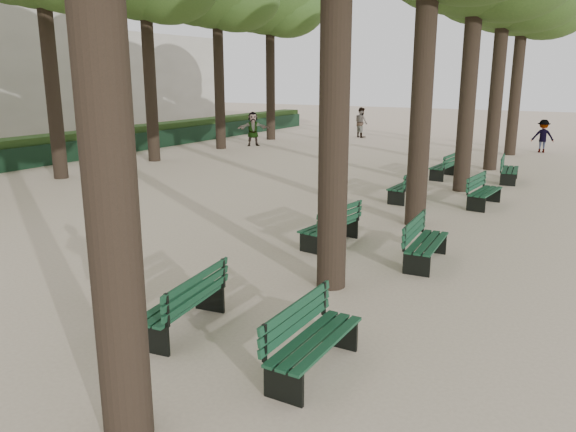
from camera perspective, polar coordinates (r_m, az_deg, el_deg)
The scene contains 17 objects.
ground at distance 8.82m, azimuth -13.43°, elevation -11.29°, with size 120.00×120.00×0.00m, color beige.
bench_left_0 at distance 8.65m, azimuth -10.60°, elevation -9.68°, with size 0.80×1.86×0.92m.
bench_left_1 at distance 12.69m, azimuth 4.28°, elevation -1.72°, with size 0.80×1.86×0.92m.
bench_left_2 at distance 17.53m, azimuth 11.84°, elevation 2.45°, with size 0.64×1.82×0.92m.
bench_left_3 at distance 21.71m, azimuth 15.50°, elevation 4.45°, with size 0.67×1.83×0.92m.
bench_right_0 at distance 7.40m, azimuth 2.72°, elevation -13.70°, with size 0.58×1.80×0.92m.
bench_right_1 at distance 11.72m, azimuth 13.85°, elevation -3.44°, with size 0.68×1.83×0.92m.
bench_right_2 at distance 17.31m, azimuth 19.32°, elevation 1.80°, with size 0.73×1.84×0.92m.
bench_right_3 at distance 21.64m, azimuth 21.56°, elevation 3.94°, with size 0.76×1.85×0.92m.
man_with_map at distance 9.18m, azimuth -16.51°, elevation -5.11°, with size 0.69×0.71×1.59m.
pedestrian_d at distance 35.94m, azimuth 13.07°, elevation 9.18°, with size 0.84×0.35×1.73m, color #262628.
pedestrian_a at distance 35.19m, azimuth 7.45°, elevation 9.41°, with size 0.89×0.37×1.83m, color #262628.
pedestrian_b at distance 30.69m, azimuth 24.47°, elevation 7.40°, with size 1.04×0.32×1.61m, color #262628.
pedestrian_e at distance 30.72m, azimuth -3.58°, elevation 8.83°, with size 1.69×0.36×1.82m, color #262628.
fence at distance 26.72m, azimuth -21.14°, elevation 6.13°, with size 0.08×42.00×0.90m, color black.
hedge at distance 27.24m, azimuth -22.11°, elevation 6.49°, with size 1.20×42.00×1.20m, color #213D15.
building_far at distance 52.58m, azimuth -17.96°, elevation 13.20°, with size 12.00×16.00×7.00m, color #B7B2A3.
Camera 1 is at (5.58, -5.72, 3.72)m, focal length 35.00 mm.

